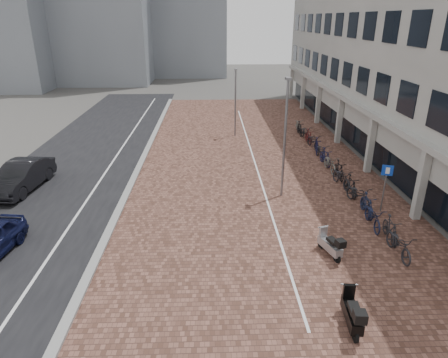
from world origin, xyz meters
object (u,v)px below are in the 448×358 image
car_dark (21,176)px  scooter_mid (352,312)px  scooter_front (330,244)px  parking_sign (386,181)px

car_dark → scooter_mid: car_dark is taller
scooter_front → scooter_mid: 3.89m
scooter_mid → scooter_front: bearing=88.7°
car_dark → scooter_front: size_ratio=3.08×
parking_sign → scooter_mid: bearing=-100.3°
scooter_front → scooter_mid: size_ratio=0.91×
car_dark → parking_sign: bearing=-3.9°
car_dark → scooter_front: 16.36m
parking_sign → car_dark: bearing=-172.6°
car_dark → scooter_front: car_dark is taller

